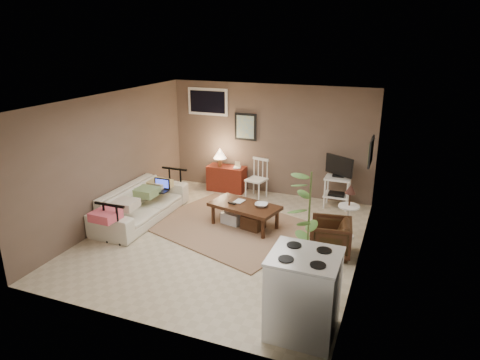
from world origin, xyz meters
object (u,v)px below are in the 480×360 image
at_px(sofa, 141,198).
at_px(spindle_chair, 257,180).
at_px(red_console, 226,176).
at_px(side_table, 349,205).
at_px(armchair, 330,236).
at_px(potted_plant, 308,229).
at_px(stove, 303,294).
at_px(tv_stand, 338,181).
at_px(coffee_table, 244,214).

bearing_deg(sofa, spindle_chair, -41.06).
height_order(red_console, side_table, red_console).
distance_m(armchair, potted_plant, 1.33).
bearing_deg(stove, armchair, 91.01).
bearing_deg(potted_plant, tv_stand, 91.85).
bearing_deg(armchair, red_console, -136.36).
xyz_separation_m(coffee_table, sofa, (-1.95, -0.37, 0.16)).
height_order(side_table, potted_plant, potted_plant).
relative_size(spindle_chair, potted_plant, 0.48).
bearing_deg(potted_plant, spindle_chair, 119.92).
height_order(spindle_chair, stove, stove).
height_order(spindle_chair, tv_stand, tv_stand).
distance_m(sofa, tv_stand, 3.90).
xyz_separation_m(side_table, potted_plant, (-0.29, -1.92, 0.33)).
relative_size(sofa, side_table, 2.25).
xyz_separation_m(red_console, armchair, (2.72, -2.13, -0.02)).
height_order(red_console, stove, stove).
bearing_deg(spindle_chair, armchair, -45.64).
distance_m(red_console, potted_plant, 4.25).
bearing_deg(red_console, sofa, -113.00).
height_order(red_console, armchair, red_console).
distance_m(tv_stand, side_table, 1.36).
bearing_deg(tv_stand, sofa, -149.83).
distance_m(armchair, stove, 2.05).
distance_m(sofa, stove, 4.20).
height_order(red_console, tv_stand, tv_stand).
bearing_deg(stove, spindle_chair, 116.16).
bearing_deg(potted_plant, armchair, 84.09).
distance_m(spindle_chair, armchair, 2.77).
bearing_deg(potted_plant, red_console, 128.17).
relative_size(spindle_chair, armchair, 1.32).
bearing_deg(armchair, potted_plant, -14.18).
xyz_separation_m(spindle_chair, potted_plant, (1.82, -3.16, 0.53)).
relative_size(red_console, potted_plant, 0.56).
relative_size(sofa, red_console, 2.22).
bearing_deg(coffee_table, spindle_chair, 100.91).
relative_size(side_table, potted_plant, 0.55).
bearing_deg(tv_stand, armchair, -83.70).
bearing_deg(potted_plant, sofa, 160.16).
bearing_deg(side_table, stove, -92.82).
height_order(coffee_table, stove, stove).
distance_m(coffee_table, red_console, 2.00).
bearing_deg(side_table, armchair, -103.13).
distance_m(sofa, armchair, 3.60).
relative_size(spindle_chair, side_table, 0.88).
height_order(coffee_table, spindle_chair, spindle_chair).
bearing_deg(stove, sofa, 149.76).
bearing_deg(armchair, coffee_table, -113.52).
distance_m(spindle_chair, potted_plant, 3.68).
bearing_deg(red_console, stove, -56.52).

